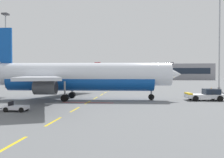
{
  "coord_description": "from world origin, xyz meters",
  "views": [
    {
      "loc": [
        25.81,
        -12.45,
        4.39
      ],
      "look_at": [
        20.67,
        31.1,
        3.38
      ],
      "focal_mm": 37.3,
      "sensor_mm": 36.0,
      "label": 1
    }
  ],
  "objects": [
    {
      "name": "apron_light_mast_near",
      "position": [
        -15.69,
        55.91,
        14.55
      ],
      "size": [
        1.8,
        1.8,
        23.19
      ],
      "color": "slate",
      "rests_on": "ground"
    },
    {
      "name": "apron_paint_markings",
      "position": [
        18.0,
        37.07,
        0.0
      ],
      "size": [
        8.0,
        93.38,
        0.01
      ],
      "color": "yellow",
      "rests_on": "ground"
    },
    {
      "name": "pushback_tug",
      "position": [
        36.7,
        27.21,
        0.9
      ],
      "size": [
        6.22,
        3.6,
        2.08
      ],
      "color": "silver",
      "rests_on": "ground"
    },
    {
      "name": "airliner_mid_left",
      "position": [
        15.32,
        92.77,
        3.2
      ],
      "size": [
        26.85,
        25.39,
        9.89
      ],
      "color": "white",
      "rests_on": "ground"
    },
    {
      "name": "terminal_satellite",
      "position": [
        35.58,
        166.92,
        5.74
      ],
      "size": [
        84.32,
        25.66,
        13.05
      ],
      "color": "gray",
      "rests_on": "ground"
    },
    {
      "name": "ground",
      "position": [
        40.0,
        40.0,
        0.0
      ],
      "size": [
        400.0,
        400.0,
        0.0
      ],
      "primitive_type": "plane",
      "color": "slate"
    },
    {
      "name": "airliner_foreground",
      "position": [
        15.33,
        25.78,
        3.95
      ],
      "size": [
        34.8,
        34.55,
        12.2
      ],
      "color": "silver",
      "rests_on": "ground"
    },
    {
      "name": "apron_light_mast_far",
      "position": [
        47.66,
        54.65,
        16.15
      ],
      "size": [
        1.8,
        1.8,
        26.11
      ],
      "color": "slate",
      "rests_on": "ground"
    }
  ]
}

